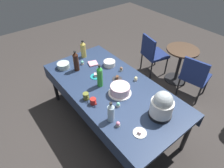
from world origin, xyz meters
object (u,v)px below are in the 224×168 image
at_px(cupcake_cocoa, 136,79).
at_px(soda_bottle_cola, 76,61).
at_px(dessert_plate_charcoal, 117,78).
at_px(coffee_mug_red, 93,101).
at_px(soda_bottle_lime_soda, 100,76).
at_px(cupcake_lemon, 82,63).
at_px(soda_bottle_ginger_ale, 83,49).
at_px(slow_cooker, 162,105).
at_px(cupcake_mint, 118,124).
at_px(maroon_chair_left, 152,52).
at_px(glass_salad_bowl, 63,65).
at_px(round_cafe_table, 180,59).
at_px(potluck_table, 112,90).
at_px(cupcake_berry, 118,105).
at_px(ceramic_snack_bowl, 109,63).
at_px(cupcake_vanilla, 121,69).
at_px(soda_bottle_water, 111,112).
at_px(dessert_plate_teal, 96,76).
at_px(dessert_plate_white, 140,132).
at_px(maroon_chair_right, 195,75).
at_px(coffee_mug_olive, 86,96).
at_px(frosted_layer_cake, 120,90).

distance_m(cupcake_cocoa, soda_bottle_cola, 0.94).
relative_size(dessert_plate_charcoal, coffee_mug_red, 1.23).
relative_size(dessert_plate_charcoal, soda_bottle_lime_soda, 0.42).
height_order(cupcake_lemon, soda_bottle_ginger_ale, soda_bottle_ginger_ale).
height_order(slow_cooker, cupcake_mint, slow_cooker).
height_order(cupcake_lemon, maroon_chair_left, maroon_chair_left).
relative_size(cupcake_lemon, maroon_chair_left, 0.08).
height_order(glass_salad_bowl, round_cafe_table, glass_salad_bowl).
bearing_deg(soda_bottle_ginger_ale, cupcake_mint, -17.84).
bearing_deg(potluck_table, cupcake_berry, -26.77).
relative_size(ceramic_snack_bowl, cupcake_mint, 2.76).
distance_m(cupcake_mint, cupcake_berry, 0.30).
bearing_deg(coffee_mug_red, cupcake_mint, 2.43).
relative_size(cupcake_vanilla, soda_bottle_cola, 0.20).
bearing_deg(coffee_mug_red, potluck_table, 106.23).
bearing_deg(maroon_chair_left, cupcake_vanilla, -72.89).
relative_size(slow_cooker, soda_bottle_water, 1.28).
distance_m(cupcake_cocoa, soda_bottle_lime_soda, 0.54).
height_order(dessert_plate_teal, round_cafe_table, dessert_plate_teal).
xyz_separation_m(dessert_plate_teal, dessert_plate_white, (1.13, -0.19, -0.00)).
height_order(ceramic_snack_bowl, cupcake_berry, ceramic_snack_bowl).
xyz_separation_m(coffee_mug_red, maroon_chair_left, (-0.68, 1.89, -0.30)).
bearing_deg(soda_bottle_ginger_ale, dessert_plate_charcoal, 3.65).
height_order(slow_cooker, cupcake_lemon, slow_cooker).
distance_m(dessert_plate_charcoal, maroon_chair_right, 1.45).
bearing_deg(slow_cooker, dessert_plate_teal, -170.95).
xyz_separation_m(dessert_plate_teal, maroon_chair_right, (0.75, 1.55, -0.27)).
relative_size(soda_bottle_lime_soda, coffee_mug_olive, 2.86).
relative_size(cupcake_mint, soda_bottle_lime_soda, 0.20).
bearing_deg(dessert_plate_charcoal, frosted_layer_cake, -33.09).
height_order(dessert_plate_teal, cupcake_berry, cupcake_berry).
height_order(soda_bottle_cola, soda_bottle_lime_soda, soda_bottle_lime_soda).
distance_m(dessert_plate_white, maroon_chair_left, 2.23).
relative_size(potluck_table, dessert_plate_teal, 13.92).
bearing_deg(cupcake_mint, cupcake_lemon, 165.53).
height_order(dessert_plate_teal, maroon_chair_left, maroon_chair_left).
bearing_deg(coffee_mug_olive, cupcake_vanilla, 104.54).
relative_size(glass_salad_bowl, soda_bottle_lime_soda, 0.56).
bearing_deg(soda_bottle_water, cupcake_vanilla, 132.67).
height_order(frosted_layer_cake, soda_bottle_lime_soda, soda_bottle_lime_soda).
bearing_deg(dessert_plate_white, cupcake_lemon, 172.14).
bearing_deg(cupcake_mint, frosted_layer_cake, 137.83).
bearing_deg(dessert_plate_white, maroon_chair_right, 102.38).
bearing_deg(cupcake_lemon, maroon_chair_right, 53.00).
height_order(dessert_plate_teal, cupcake_mint, cupcake_mint).
height_order(cupcake_berry, coffee_mug_red, coffee_mug_red).
xyz_separation_m(soda_bottle_cola, round_cafe_table, (0.61, 1.90, -0.41)).
bearing_deg(cupcake_vanilla, soda_bottle_cola, -130.22).
relative_size(ceramic_snack_bowl, coffee_mug_red, 1.57).
xyz_separation_m(soda_bottle_lime_soda, coffee_mug_red, (0.24, -0.28, -0.12)).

